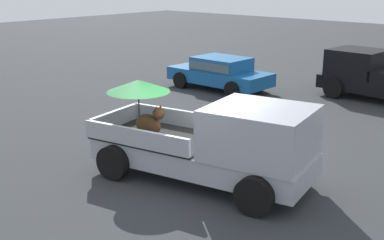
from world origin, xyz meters
TOP-DOWN VIEW (x-y plane):
  - ground_plane at (0.00, 0.00)m, footprint 80.00×80.00m
  - pickup_truck_main at (0.37, 0.06)m, footprint 5.31×2.99m
  - pickup_truck_red at (0.13, 10.16)m, footprint 4.91×2.41m
  - parked_sedan_far at (-5.45, 7.61)m, footprint 4.32×2.02m

SIDE VIEW (x-z plane):
  - ground_plane at x=0.00m, z-range 0.00..0.00m
  - parked_sedan_far at x=-5.45m, z-range 0.08..1.41m
  - pickup_truck_red at x=0.13m, z-range -0.03..1.77m
  - pickup_truck_main at x=0.37m, z-range -0.11..2.08m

